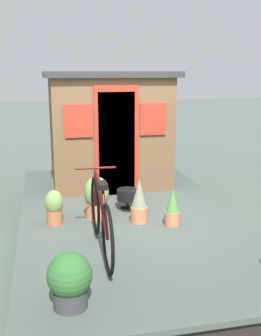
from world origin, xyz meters
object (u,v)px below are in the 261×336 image
at_px(potted_plant_thyme, 54,207).
at_px(potted_plant_sage, 97,198).
at_px(potted_plant_mint, 173,208).
at_px(bicycle, 101,217).
at_px(potted_plant_succulent, 139,202).
at_px(houseboat_cabin, 108,127).
at_px(potted_plant_basil, 70,280).
at_px(charcoal_grill, 128,196).

height_order(potted_plant_thyme, potted_plant_sage, potted_plant_sage).
bearing_deg(potted_plant_mint, potted_plant_thyme, 75.68).
relative_size(bicycle, potted_plant_succulent, 2.99).
xyz_separation_m(potted_plant_mint, potted_plant_sage, (0.50, 0.95, 0.05)).
bearing_deg(potted_plant_thyme, bicycle, -153.01).
bearing_deg(houseboat_cabin, potted_plant_basil, 165.97).
distance_m(potted_plant_basil, potted_plant_sage, 2.21).
height_order(bicycle, potted_plant_mint, bicycle).
bearing_deg(charcoal_grill, potted_plant_mint, -149.19).
bearing_deg(potted_plant_sage, bicycle, 174.64).
distance_m(bicycle, potted_plant_basil, 1.17).
relative_size(potted_plant_thyme, charcoal_grill, 1.45).
relative_size(potted_plant_mint, potted_plant_sage, 0.85).
height_order(houseboat_cabin, charcoal_grill, houseboat_cabin).
height_order(potted_plant_mint, charcoal_grill, potted_plant_mint).
bearing_deg(potted_plant_mint, houseboat_cabin, 10.87).
height_order(potted_plant_basil, charcoal_grill, potted_plant_basil).
height_order(bicycle, potted_plant_succulent, bicycle).
bearing_deg(bicycle, charcoal_grill, -24.40).
xyz_separation_m(potted_plant_succulent, potted_plant_basil, (-1.86, 1.08, -0.03)).
distance_m(houseboat_cabin, potted_plant_succulent, 2.32).
height_order(houseboat_cabin, potted_plant_succulent, houseboat_cabin).
bearing_deg(potted_plant_mint, charcoal_grill, 30.81).
bearing_deg(potted_plant_basil, potted_plant_mint, -41.95).
relative_size(bicycle, potted_plant_thyme, 3.84).
bearing_deg(potted_plant_mint, potted_plant_basil, 138.05).
height_order(potted_plant_succulent, charcoal_grill, potted_plant_succulent).
height_order(bicycle, potted_plant_thyme, bicycle).
xyz_separation_m(potted_plant_thyme, potted_plant_basil, (-2.04, -0.06, 0.02)).
relative_size(potted_plant_thyme, potted_plant_sage, 0.79).
relative_size(potted_plant_succulent, charcoal_grill, 1.87).
relative_size(potted_plant_sage, charcoal_grill, 1.84).
relative_size(potted_plant_mint, charcoal_grill, 1.57).
bearing_deg(bicycle, potted_plant_thyme, 26.99).
height_order(bicycle, charcoal_grill, bicycle).
height_order(potted_plant_thyme, potted_plant_succulent, potted_plant_succulent).
distance_m(houseboat_cabin, potted_plant_sage, 2.10).
xyz_separation_m(bicycle, potted_plant_mint, (0.57, -1.05, -0.16)).
bearing_deg(potted_plant_thyme, potted_plant_basil, -178.40).
height_order(potted_plant_sage, charcoal_grill, potted_plant_sage).
xyz_separation_m(bicycle, potted_plant_sage, (1.07, -0.10, -0.11)).
relative_size(bicycle, charcoal_grill, 5.58).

